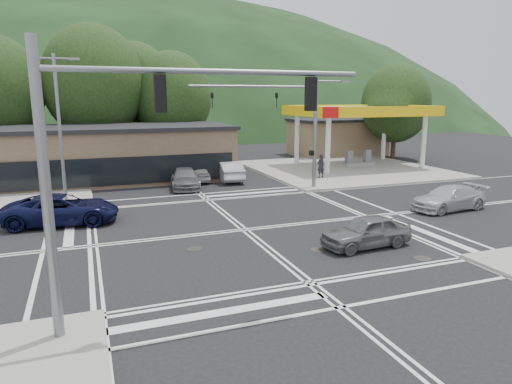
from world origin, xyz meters
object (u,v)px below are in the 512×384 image
object	(u,v)px
car_queue_a	(228,171)
pedestrian	(321,166)
car_northbound	(185,178)
car_queue_b	(198,173)
car_grey_center	(366,231)
car_blue_west	(62,209)
car_silver_east	(449,198)

from	to	relation	value
car_queue_a	pedestrian	xyz separation A→B (m)	(7.08, -2.17, 0.29)
car_queue_a	car_northbound	xyz separation A→B (m)	(-3.88, -1.80, -0.08)
car_queue_b	car_grey_center	bearing A→B (deg)	104.53
car_queue_a	car_queue_b	distance (m)	2.43
car_queue_a	car_northbound	distance (m)	4.27
car_blue_west	car_queue_b	world-z (taller)	car_blue_west
car_blue_west	car_silver_east	size ratio (longest dim) A/B	1.18
car_northbound	car_queue_b	bearing A→B (deg)	65.37
car_silver_east	pedestrian	world-z (taller)	pedestrian
car_blue_west	pedestrian	bearing A→B (deg)	-63.75
car_queue_b	car_silver_east	bearing A→B (deg)	133.85
car_blue_west	car_queue_b	xyz separation A→B (m)	(9.54, 9.64, -0.13)
pedestrian	car_blue_west	bearing A→B (deg)	7.49
car_silver_east	car_queue_a	xyz separation A→B (m)	(-9.26, 13.80, 0.09)
car_queue_a	pedestrian	distance (m)	7.41
car_northbound	pedestrian	xyz separation A→B (m)	(10.96, -0.37, 0.38)
car_blue_west	car_grey_center	xyz separation A→B (m)	(12.72, -8.73, -0.08)
car_northbound	pedestrian	distance (m)	10.97
car_blue_west	pedestrian	size ratio (longest dim) A/B	3.03
car_queue_b	pedestrian	size ratio (longest dim) A/B	2.08
car_blue_west	car_grey_center	size ratio (longest dim) A/B	1.37
car_blue_west	car_northbound	bearing A→B (deg)	-41.48
pedestrian	car_queue_b	bearing A→B (deg)	-28.41
car_blue_west	pedestrian	world-z (taller)	pedestrian
car_blue_west	car_queue_a	bearing A→B (deg)	-46.41
car_grey_center	car_queue_b	distance (m)	18.64
car_queue_b	car_northbound	bearing A→B (deg)	61.56
car_silver_east	car_queue_b	distance (m)	18.44
car_silver_east	car_grey_center	bearing A→B (deg)	-69.49
car_blue_west	car_queue_b	size ratio (longest dim) A/B	1.46
car_northbound	pedestrian	size ratio (longest dim) A/B	2.62
car_silver_east	pedestrian	size ratio (longest dim) A/B	2.57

